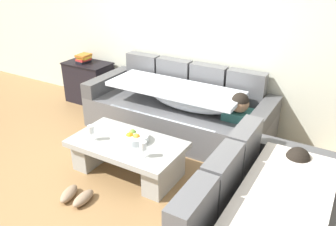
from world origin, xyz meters
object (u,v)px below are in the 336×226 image
at_px(wine_glass_near_right, 143,146).
at_px(fruit_bowl, 135,137).
at_px(coffee_table, 127,153).
at_px(wine_glass_near_left, 91,130).
at_px(couch_along_wall, 180,111).
at_px(book_stack_on_cabinet, 84,58).
at_px(side_cabinet, 89,82).
at_px(pair_of_shoes, 76,196).

bearing_deg(wine_glass_near_right, fruit_bowl, 139.89).
bearing_deg(coffee_table, wine_glass_near_left, -156.65).
relative_size(couch_along_wall, coffee_table, 2.01).
bearing_deg(fruit_bowl, book_stack_on_cabinet, 145.92).
height_order(wine_glass_near_left, wine_glass_near_right, same).
height_order(fruit_bowl, side_cabinet, side_cabinet).
bearing_deg(wine_glass_near_left, couch_along_wall, 71.34).
bearing_deg(coffee_table, book_stack_on_cabinet, 143.64).
distance_m(fruit_bowl, wine_glass_near_left, 0.47).
bearing_deg(couch_along_wall, pair_of_shoes, -97.45).
distance_m(wine_glass_near_right, pair_of_shoes, 0.82).
height_order(coffee_table, pair_of_shoes, coffee_table).
relative_size(wine_glass_near_left, book_stack_on_cabinet, 0.72).
relative_size(wine_glass_near_left, wine_glass_near_right, 1.00).
relative_size(coffee_table, wine_glass_near_right, 7.23).
bearing_deg(pair_of_shoes, fruit_bowl, 72.43).
distance_m(fruit_bowl, pair_of_shoes, 0.82).
relative_size(fruit_bowl, wine_glass_near_left, 1.69).
relative_size(couch_along_wall, wine_glass_near_left, 14.50).
distance_m(coffee_table, wine_glass_near_left, 0.46).
distance_m(wine_glass_near_right, book_stack_on_cabinet, 2.53).
relative_size(side_cabinet, pair_of_shoes, 2.17).
relative_size(wine_glass_near_right, side_cabinet, 0.23).
distance_m(fruit_bowl, wine_glass_near_right, 0.34).
bearing_deg(couch_along_wall, wine_glass_near_right, -78.46).
bearing_deg(book_stack_on_cabinet, coffee_table, -36.36).
xyz_separation_m(coffee_table, wine_glass_near_right, (0.31, -0.15, 0.26)).
height_order(couch_along_wall, side_cabinet, couch_along_wall).
relative_size(couch_along_wall, fruit_bowl, 8.60).
bearing_deg(pair_of_shoes, coffee_table, 76.06).
height_order(wine_glass_near_right, side_cabinet, side_cabinet).
xyz_separation_m(fruit_bowl, wine_glass_near_left, (-0.41, -0.21, 0.08)).
xyz_separation_m(book_stack_on_cabinet, pair_of_shoes, (1.60, -1.93, -0.66)).
bearing_deg(book_stack_on_cabinet, pair_of_shoes, -50.38).
xyz_separation_m(couch_along_wall, wine_glass_near_right, (0.25, -1.22, 0.17)).
relative_size(fruit_bowl, book_stack_on_cabinet, 1.22).
bearing_deg(couch_along_wall, book_stack_on_cabinet, 173.03).
relative_size(wine_glass_near_left, side_cabinet, 0.23).
xyz_separation_m(couch_along_wall, wine_glass_near_left, (-0.41, -1.22, 0.17)).
xyz_separation_m(couch_along_wall, pair_of_shoes, (-0.22, -1.71, -0.28)).
bearing_deg(fruit_bowl, coffee_table, -135.70).
distance_m(wine_glass_near_right, side_cabinet, 2.48).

